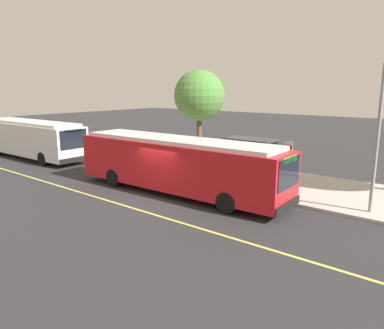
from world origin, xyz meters
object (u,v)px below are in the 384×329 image
transit_bus_second (31,138)px  pedestrian_commuter (260,172)px  transit_bus_main (177,163)px  route_sign_post (288,161)px  waiting_bench (252,172)px

transit_bus_second → pedestrian_commuter: (19.09, 2.61, -0.50)m
transit_bus_second → pedestrian_commuter: transit_bus_second is taller
pedestrian_commuter → transit_bus_main: bearing=-140.3°
route_sign_post → transit_bus_second: bearing=-172.9°
transit_bus_main → transit_bus_second: bearing=179.2°
route_sign_post → pedestrian_commuter: route_sign_post is taller
transit_bus_main → pedestrian_commuter: 4.45m
transit_bus_main → pedestrian_commuter: size_ratio=7.40×
transit_bus_main → waiting_bench: size_ratio=7.81×
transit_bus_second → waiting_bench: 18.18m
transit_bus_second → route_sign_post: same height
waiting_bench → route_sign_post: bearing=-29.2°
transit_bus_main → transit_bus_second: size_ratio=1.07×
route_sign_post → pedestrian_commuter: bearing=178.7°
waiting_bench → transit_bus_second: bearing=-166.5°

